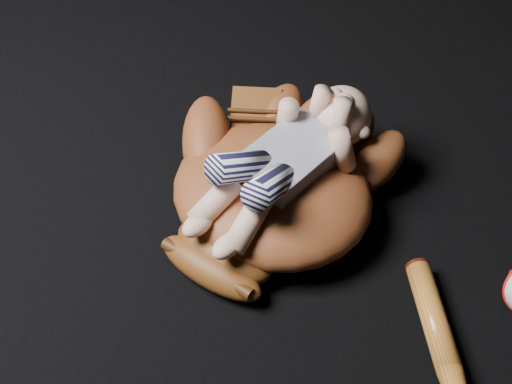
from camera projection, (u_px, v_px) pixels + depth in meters
baseball_glove at (272, 185)px, 1.09m from camera, size 0.42×0.47×0.14m
newborn_baby at (279, 162)px, 1.05m from camera, size 0.22×0.39×0.15m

